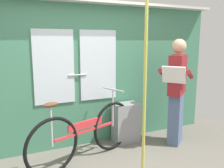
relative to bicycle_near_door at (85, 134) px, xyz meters
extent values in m
cube|color=#427F60|center=(0.26, 0.58, 0.71)|extent=(4.50, 0.08, 2.23)
cube|color=silver|center=(-0.29, 0.53, 0.89)|extent=(0.60, 0.02, 1.10)
cube|color=silver|center=(0.41, 0.53, 0.89)|extent=(0.60, 0.02, 1.10)
cylinder|color=#B2B2B7|center=(0.06, 0.51, 0.76)|extent=(0.28, 0.02, 0.02)
cube|color=silver|center=(0.26, 0.48, 1.85)|extent=(4.50, 0.28, 0.04)
torus|color=black|center=(0.50, 0.18, -0.02)|extent=(0.73, 0.29, 0.76)
torus|color=black|center=(-0.49, -0.17, -0.02)|extent=(0.73, 0.29, 0.76)
cube|color=red|center=(0.01, 0.00, 0.04)|extent=(0.95, 0.36, 0.03)
cube|color=red|center=(0.01, 0.00, 0.14)|extent=(0.55, 0.22, 0.10)
cylinder|color=#B7B7BC|center=(-0.49, -0.17, 0.25)|extent=(0.02, 0.02, 0.54)
ellipsoid|color=brown|center=(-0.49, -0.17, 0.51)|extent=(0.22, 0.15, 0.06)
cylinder|color=#B7B7BC|center=(0.50, 0.18, 0.27)|extent=(0.02, 0.02, 0.58)
cylinder|color=#B7B7BC|center=(0.50, 0.18, 0.55)|extent=(0.17, 0.42, 0.02)
cube|color=slate|center=(1.53, -0.04, 0.02)|extent=(0.37, 0.35, 0.83)
cube|color=maroon|center=(1.53, -0.04, 0.75)|extent=(0.49, 0.45, 0.63)
sphere|color=tan|center=(1.53, -0.04, 1.19)|extent=(0.23, 0.23, 0.23)
cube|color=silver|center=(1.31, -0.21, 0.78)|extent=(0.30, 0.33, 0.26)
cylinder|color=maroon|center=(1.56, -0.29, 0.78)|extent=(0.28, 0.24, 0.17)
cylinder|color=maroon|center=(1.29, 0.04, 0.78)|extent=(0.28, 0.24, 0.17)
cube|color=gray|center=(0.82, 0.36, -0.07)|extent=(0.42, 0.28, 0.66)
cylinder|color=#C6C14C|center=(0.42, -0.83, 0.71)|extent=(0.04, 0.04, 2.23)
camera|label=1|loc=(-0.97, -3.01, 1.27)|focal=38.29mm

